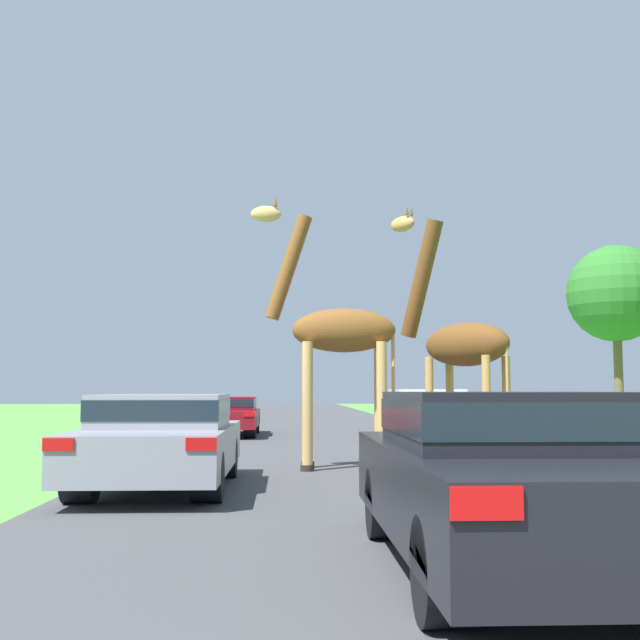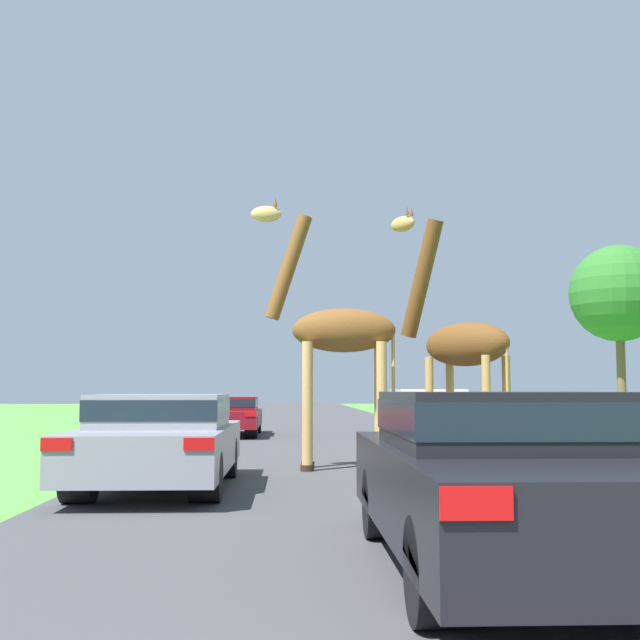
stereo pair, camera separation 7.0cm
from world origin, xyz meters
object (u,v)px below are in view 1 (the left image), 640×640
at_px(giraffe_near_road, 337,339).
at_px(car_far_ahead, 162,438).
at_px(car_queue_left, 228,414).
at_px(tree_far_right, 616,294).
at_px(car_lead_maroon, 513,474).
at_px(giraffe_companion, 458,340).
at_px(car_queue_right, 426,416).

distance_m(giraffe_near_road, car_far_ahead, 4.13).
xyz_separation_m(giraffe_near_road, car_queue_left, (-2.69, 10.70, -1.66)).
distance_m(car_queue_left, tree_far_right, 18.27).
bearing_deg(tree_far_right, car_lead_maroon, -114.48).
xyz_separation_m(giraffe_companion, car_queue_left, (-4.82, 10.98, -1.63)).
relative_size(car_queue_right, car_far_ahead, 0.94).
bearing_deg(giraffe_companion, car_queue_right, 44.57).
bearing_deg(car_queue_left, giraffe_near_road, -75.91).
xyz_separation_m(giraffe_near_road, car_queue_right, (2.54, 5.30, -1.57)).
bearing_deg(car_far_ahead, giraffe_near_road, 44.87).
xyz_separation_m(car_far_ahead, tree_far_right, (15.73, 21.37, 4.72)).
xyz_separation_m(car_queue_left, tree_far_right, (15.72, 7.98, 4.78)).
bearing_deg(car_far_ahead, giraffe_companion, 26.52).
bearing_deg(car_far_ahead, car_lead_maroon, -56.49).
bearing_deg(car_queue_right, tree_far_right, 51.89).
xyz_separation_m(giraffe_near_road, giraffe_companion, (2.13, -0.27, -0.04)).
xyz_separation_m(car_lead_maroon, car_queue_left, (-3.55, 18.76, -0.09)).
xyz_separation_m(car_lead_maroon, car_far_ahead, (-3.56, 5.37, -0.03)).
relative_size(giraffe_companion, car_lead_maroon, 1.02).
relative_size(giraffe_near_road, car_far_ahead, 1.02).
xyz_separation_m(car_lead_maroon, car_queue_right, (1.67, 13.36, 0.01)).
bearing_deg(car_far_ahead, car_queue_left, 89.95).
xyz_separation_m(giraffe_companion, car_lead_maroon, (-1.27, -7.78, -1.54)).
height_order(giraffe_near_road, car_queue_left, giraffe_near_road).
height_order(car_queue_left, car_far_ahead, car_far_ahead).
bearing_deg(car_far_ahead, car_queue_right, 56.75).
xyz_separation_m(giraffe_companion, tree_far_right, (10.90, 18.96, 3.15)).
bearing_deg(tree_far_right, car_queue_right, -128.11).
bearing_deg(car_queue_right, giraffe_near_road, -115.58).
distance_m(car_lead_maroon, car_queue_right, 13.46).
bearing_deg(car_queue_left, car_far_ahead, -90.05).
bearing_deg(giraffe_companion, car_far_ahead, 165.22).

